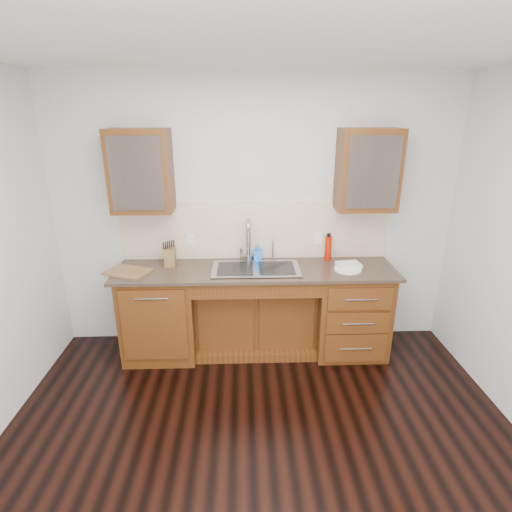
{
  "coord_description": "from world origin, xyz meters",
  "views": [
    {
      "loc": [
        -0.12,
        -2.16,
        2.33
      ],
      "look_at": [
        0.0,
        1.4,
        1.05
      ],
      "focal_mm": 28.0,
      "sensor_mm": 36.0,
      "label": 1
    }
  ],
  "objects_px": {
    "water_bottle": "(328,248)",
    "cutting_board": "(128,272)",
    "knife_block": "(170,256)",
    "plate": "(348,269)",
    "soap_bottle": "(258,253)"
  },
  "relations": [
    {
      "from": "cutting_board",
      "to": "water_bottle",
      "type": "bearing_deg",
      "value": 8.25
    },
    {
      "from": "soap_bottle",
      "to": "plate",
      "type": "height_order",
      "value": "soap_bottle"
    },
    {
      "from": "soap_bottle",
      "to": "plate",
      "type": "relative_size",
      "value": 0.68
    },
    {
      "from": "water_bottle",
      "to": "knife_block",
      "type": "bearing_deg",
      "value": -176.84
    },
    {
      "from": "soap_bottle",
      "to": "water_bottle",
      "type": "bearing_deg",
      "value": 1.81
    },
    {
      "from": "plate",
      "to": "knife_block",
      "type": "bearing_deg",
      "value": 173.22
    },
    {
      "from": "water_bottle",
      "to": "plate",
      "type": "height_order",
      "value": "water_bottle"
    },
    {
      "from": "soap_bottle",
      "to": "cutting_board",
      "type": "distance_m",
      "value": 1.27
    },
    {
      "from": "soap_bottle",
      "to": "water_bottle",
      "type": "relative_size",
      "value": 0.7
    },
    {
      "from": "water_bottle",
      "to": "knife_block",
      "type": "relative_size",
      "value": 1.38
    },
    {
      "from": "water_bottle",
      "to": "cutting_board",
      "type": "distance_m",
      "value": 1.98
    },
    {
      "from": "water_bottle",
      "to": "cutting_board",
      "type": "bearing_deg",
      "value": -171.75
    },
    {
      "from": "water_bottle",
      "to": "cutting_board",
      "type": "xyz_separation_m",
      "value": [
        -1.95,
        -0.28,
        -0.12
      ]
    },
    {
      "from": "soap_bottle",
      "to": "water_bottle",
      "type": "xyz_separation_m",
      "value": [
        0.71,
        0.01,
        0.04
      ]
    },
    {
      "from": "water_bottle",
      "to": "knife_block",
      "type": "distance_m",
      "value": 1.58
    }
  ]
}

